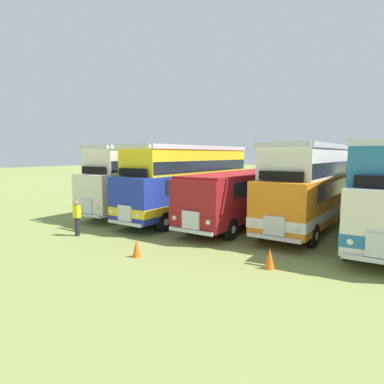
{
  "coord_description": "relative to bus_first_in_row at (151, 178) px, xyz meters",
  "views": [
    {
      "loc": [
        1.07,
        -17.33,
        4.01
      ],
      "look_at": [
        -10.42,
        -0.5,
        1.67
      ],
      "focal_mm": 30.97,
      "sensor_mm": 36.0,
      "label": 1
    }
  ],
  "objects": [
    {
      "name": "ground_plane",
      "position": [
        14.34,
        -0.17,
        -2.36
      ],
      "size": [
        200.0,
        200.0,
        0.0
      ],
      "primitive_type": "plane",
      "color": "olive"
    },
    {
      "name": "bus_first_in_row",
      "position": [
        0.0,
        0.0,
        0.0
      ],
      "size": [
        2.87,
        11.3,
        4.52
      ],
      "color": "silver",
      "rests_on": "ground"
    },
    {
      "name": "bus_second_in_row",
      "position": [
        3.59,
        -0.39,
        -0.0
      ],
      "size": [
        2.67,
        11.17,
        4.52
      ],
      "color": "#1E339E",
      "rests_on": "ground"
    },
    {
      "name": "bus_third_in_row",
      "position": [
        7.17,
        -0.14,
        -0.61
      ],
      "size": [
        2.69,
        10.94,
        2.99
      ],
      "color": "maroon",
      "rests_on": "ground"
    },
    {
      "name": "bus_fourth_in_row",
      "position": [
        10.76,
        0.32,
        -0.01
      ],
      "size": [
        2.69,
        9.87,
        4.52
      ],
      "color": "orange",
      "rests_on": "ground"
    },
    {
      "name": "cone_near_end",
      "position": [
        11.31,
        -6.67,
        -1.99
      ],
      "size": [
        0.36,
        0.36,
        0.75
      ],
      "primitive_type": "cone",
      "color": "orange",
      "rests_on": "ground"
    },
    {
      "name": "cone_mid_row",
      "position": [
        6.51,
        -8.31,
        -2.01
      ],
      "size": [
        0.36,
        0.36,
        0.71
      ],
      "primitive_type": "cone",
      "color": "orange",
      "rests_on": "ground"
    },
    {
      "name": "marshal_person",
      "position": [
        1.72,
        -7.47,
        -1.48
      ],
      "size": [
        0.36,
        0.24,
        1.73
      ],
      "color": "#23232D",
      "rests_on": "ground"
    }
  ]
}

